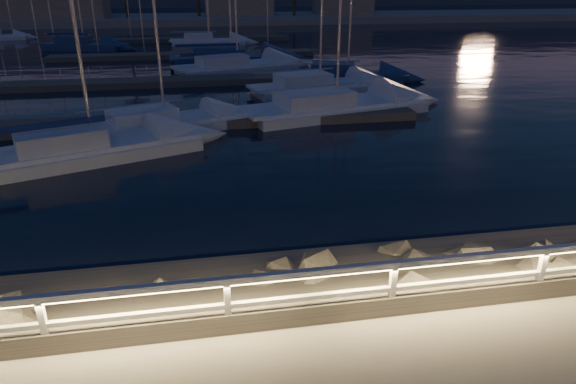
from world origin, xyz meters
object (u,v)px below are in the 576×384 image
object	(u,v)px
sailboat_d	(332,106)
sailboat_f	(160,123)
sailboat_h	(234,65)
sailboat_n	(82,45)
sailboat_c	(316,85)
sailboat_b	(87,147)
sailboat_l	(228,58)
sailboat_g	(344,74)
sailboat_k	(207,41)
guard_rail	(163,299)

from	to	relation	value
sailboat_d	sailboat_f	size ratio (longest dim) A/B	1.27
sailboat_h	sailboat_n	bearing A→B (deg)	113.99
sailboat_c	sailboat_h	size ratio (longest dim) A/B	0.91
sailboat_d	sailboat_b	bearing A→B (deg)	-169.35
sailboat_h	sailboat_l	bearing A→B (deg)	74.35
sailboat_b	sailboat_h	distance (m)	19.58
sailboat_b	sailboat_h	size ratio (longest dim) A/B	0.91
sailboat_g	sailboat_h	size ratio (longest dim) A/B	0.83
sailboat_b	sailboat_k	size ratio (longest dim) A/B	1.09
sailboat_k	sailboat_b	bearing A→B (deg)	-96.20
guard_rail	sailboat_n	world-z (taller)	sailboat_n
sailboat_g	sailboat_d	bearing A→B (deg)	-92.33
sailboat_f	sailboat_n	size ratio (longest dim) A/B	0.96
sailboat_d	sailboat_h	size ratio (longest dim) A/B	1.04
guard_rail	sailboat_b	size ratio (longest dim) A/B	3.09
sailboat_b	sailboat_l	size ratio (longest dim) A/B	0.88
guard_rail	sailboat_f	distance (m)	15.15
sailboat_b	sailboat_l	world-z (taller)	sailboat_l
sailboat_c	sailboat_g	distance (m)	4.53
guard_rail	sailboat_b	xyz separation A→B (m)	(-3.37, 11.92, -0.91)
sailboat_h	sailboat_k	bearing A→B (deg)	77.30
sailboat_c	sailboat_l	xyz separation A→B (m)	(-4.28, 12.15, 0.02)
guard_rail	sailboat_l	world-z (taller)	sailboat_l
guard_rail	sailboat_g	world-z (taller)	sailboat_g
sailboat_d	sailboat_l	size ratio (longest dim) A/B	1.01
sailboat_d	sailboat_h	xyz separation A→B (m)	(-3.71, 13.41, -0.01)
guard_rail	sailboat_d	world-z (taller)	sailboat_d
sailboat_n	sailboat_b	bearing A→B (deg)	-61.03
sailboat_b	sailboat_c	size ratio (longest dim) A/B	1.00
sailboat_g	sailboat_l	world-z (taller)	sailboat_l
sailboat_d	sailboat_n	bearing A→B (deg)	107.11
sailboat_d	sailboat_l	xyz separation A→B (m)	(-3.85, 17.35, -0.00)
guard_rail	sailboat_b	world-z (taller)	sailboat_b
sailboat_f	sailboat_l	bearing A→B (deg)	55.15
sailboat_l	sailboat_n	world-z (taller)	sailboat_l
guard_rail	sailboat_f	xyz separation A→B (m)	(-0.84, 15.10, -0.94)
sailboat_g	sailboat_h	xyz separation A→B (m)	(-6.90, 4.60, 0.03)
guard_rail	sailboat_l	bearing A→B (deg)	84.12
sailboat_d	sailboat_n	xyz separation A→B (m)	(-16.77, 28.08, -0.02)
sailboat_g	sailboat_l	bearing A→B (deg)	147.03
sailboat_n	sailboat_g	bearing A→B (deg)	-25.41
sailboat_h	sailboat_l	distance (m)	3.95
sailboat_b	sailboat_f	world-z (taller)	sailboat_b
sailboat_d	sailboat_f	xyz separation A→B (m)	(-8.21, -1.69, -0.03)
sailboat_d	sailboat_f	bearing A→B (deg)	177.92
sailboat_l	sailboat_d	bearing A→B (deg)	-79.16
sailboat_h	sailboat_l	world-z (taller)	sailboat_l
sailboat_l	sailboat_g	bearing A→B (deg)	-52.22
sailboat_c	sailboat_n	distance (m)	28.62
sailboat_h	sailboat_n	xyz separation A→B (m)	(-13.06, 14.68, -0.00)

